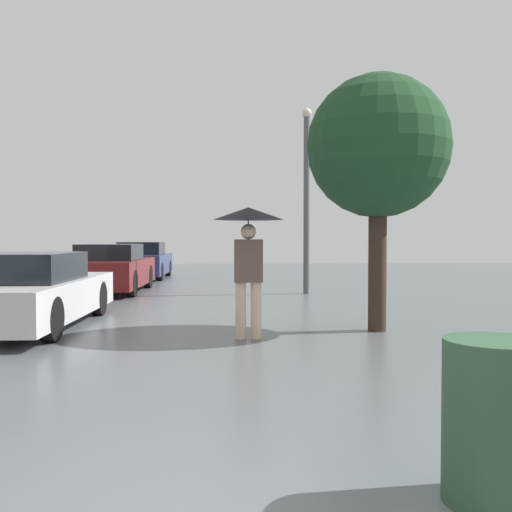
# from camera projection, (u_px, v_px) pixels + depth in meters

# --- Properties ---
(pedestrian) EXTENTS (0.98, 0.98, 1.85)m
(pedestrian) POSITION_uv_depth(u_px,v_px,m) (248.00, 237.00, 7.97)
(pedestrian) COLOR beige
(pedestrian) RESTS_ON ground_plane
(parked_car_second) EXTENTS (1.72, 4.39, 1.19)m
(parked_car_second) POSITION_uv_depth(u_px,v_px,m) (29.00, 292.00, 9.05)
(parked_car_second) COLOR silver
(parked_car_second) RESTS_ON ground_plane
(parked_car_third) EXTENTS (1.68, 4.15, 1.27)m
(parked_car_third) POSITION_uv_depth(u_px,v_px,m) (112.00, 269.00, 14.98)
(parked_car_third) COLOR maroon
(parked_car_third) RESTS_ON ground_plane
(parked_car_farthest) EXTENTS (1.70, 3.86, 1.29)m
(parked_car_farthest) POSITION_uv_depth(u_px,v_px,m) (143.00, 261.00, 20.25)
(parked_car_farthest) COLOR navy
(parked_car_farthest) RESTS_ON ground_plane
(tree) EXTENTS (2.17, 2.17, 3.90)m
(tree) POSITION_uv_depth(u_px,v_px,m) (378.00, 148.00, 8.63)
(tree) COLOR #38281E
(tree) RESTS_ON ground_plane
(street_lamp) EXTENTS (0.25, 0.25, 4.73)m
(street_lamp) POSITION_uv_depth(u_px,v_px,m) (306.00, 193.00, 14.54)
(street_lamp) COLOR #515456
(street_lamp) RESTS_ON ground_plane
(trash_bin) EXTENTS (0.54, 0.54, 0.87)m
(trash_bin) POSITION_uv_depth(u_px,v_px,m) (494.00, 422.00, 3.02)
(trash_bin) COLOR #2D4C33
(trash_bin) RESTS_ON ground_plane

